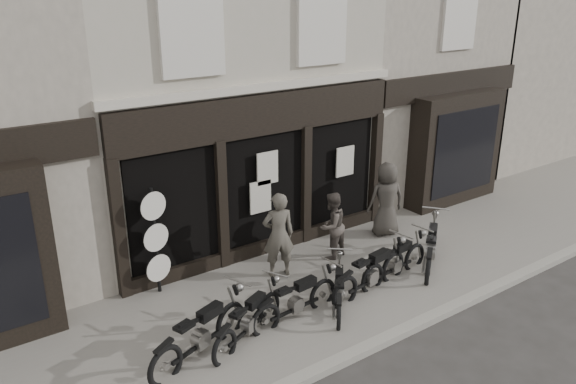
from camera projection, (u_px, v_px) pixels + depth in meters
ground_plane at (346, 310)px, 11.23m from camera, size 90.00×90.00×0.00m
pavement at (318, 289)px, 11.89m from camera, size 30.00×4.20×0.12m
kerb at (390, 337)px, 10.24m from camera, size 30.00×0.25×0.13m
central_building at (199, 70)px, 14.38m from camera, size 7.30×6.22×8.34m
neighbour_right at (381, 55)px, 17.79m from camera, size 5.60×6.73×8.34m
filler_right at (528, 40)px, 22.26m from camera, size 11.00×6.00×8.20m
motorcycle_0 at (201, 338)px, 9.58m from camera, size 2.22×1.08×1.11m
motorcycle_1 at (249, 323)px, 10.07m from camera, size 1.96×1.13×1.00m
motorcycle_2 at (296, 303)px, 10.69m from camera, size 2.12×0.58×1.01m
motorcycle_3 at (339, 293)px, 11.13m from camera, size 1.44×1.63×0.94m
motorcycle_4 at (371, 276)px, 11.63m from camera, size 2.29×0.67×1.10m
motorcycle_5 at (395, 264)px, 12.18m from camera, size 2.14×0.58×1.02m
motorcycle_6 at (431, 250)px, 12.76m from camera, size 1.97×1.65×1.11m
man_left at (278, 235)px, 12.03m from camera, size 0.81×0.67×1.91m
man_centre at (332, 226)px, 12.89m from camera, size 0.89×0.77×1.59m
man_right at (386, 199)px, 14.05m from camera, size 1.07×0.87×1.90m
advert_sign_post at (156, 246)px, 11.30m from camera, size 0.58×0.38×2.41m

